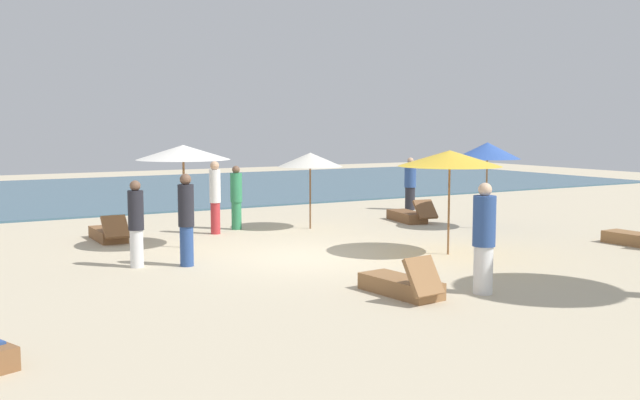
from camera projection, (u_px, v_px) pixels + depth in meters
name	position (u px, v px, depth m)	size (l,w,h in m)	color
ground_plane	(308.00, 258.00, 15.25)	(60.00, 60.00, 0.00)	beige
ocean_water	(107.00, 192.00, 29.87)	(48.00, 16.00, 0.06)	#3D6075
umbrella_0	(487.00, 151.00, 19.36)	(1.74, 1.74, 2.32)	olive
umbrella_1	(310.00, 160.00, 19.35)	(1.74, 1.74, 2.04)	brown
umbrella_3	(183.00, 152.00, 16.31)	(2.12, 2.12, 2.34)	brown
umbrella_4	(450.00, 158.00, 15.46)	(2.22, 2.22, 2.25)	brown
lounger_0	(409.00, 216.00, 20.94)	(0.89, 1.78, 0.67)	brown
lounger_1	(109.00, 234.00, 17.52)	(0.61, 1.71, 0.67)	brown
lounger_2	(403.00, 285.00, 11.91)	(0.76, 1.70, 0.73)	olive
lounger_4	(639.00, 239.00, 16.76)	(0.66, 1.73, 0.67)	olive
person_0	(215.00, 196.00, 18.50)	(0.34, 0.34, 1.87)	#BF3338
person_1	(410.00, 184.00, 23.73)	(0.53, 0.53, 1.72)	#26262D
person_2	(136.00, 223.00, 14.18)	(0.41, 0.41, 1.71)	white
person_3	(484.00, 238.00, 11.95)	(0.49, 0.49, 1.85)	white
person_4	(186.00, 219.00, 14.30)	(0.43, 0.43, 1.84)	#2D4C8C
person_5	(236.00, 197.00, 19.31)	(0.43, 0.43, 1.70)	#338C59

